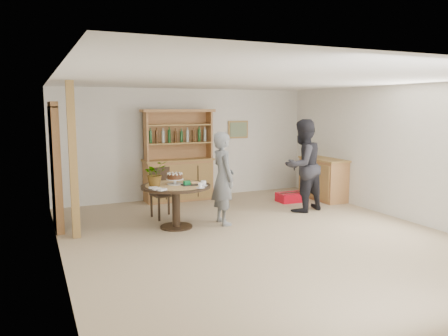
% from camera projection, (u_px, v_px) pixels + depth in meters
% --- Properties ---
extents(ground, '(7.00, 7.00, 0.00)m').
position_uv_depth(ground, '(259.00, 237.00, 7.06)').
color(ground, tan).
rests_on(ground, ground).
extents(room_shell, '(6.04, 7.04, 2.52)m').
position_uv_depth(room_shell, '(260.00, 130.00, 6.83)').
color(room_shell, white).
rests_on(room_shell, ground).
extents(doorway, '(0.13, 1.10, 2.18)m').
position_uv_depth(doorway, '(55.00, 164.00, 7.53)').
color(doorway, black).
rests_on(doorway, ground).
extents(pine_post, '(0.12, 0.12, 2.50)m').
position_uv_depth(pine_post, '(73.00, 161.00, 6.88)').
color(pine_post, '#AF8049').
rests_on(pine_post, ground).
extents(hutch, '(1.62, 0.54, 2.04)m').
position_uv_depth(hutch, '(178.00, 170.00, 9.77)').
color(hutch, tan).
rests_on(hutch, ground).
extents(sideboard, '(0.54, 1.26, 0.94)m').
position_uv_depth(sideboard, '(323.00, 179.00, 9.91)').
color(sideboard, tan).
rests_on(sideboard, ground).
extents(dining_table, '(1.20, 1.20, 0.76)m').
position_uv_depth(dining_table, '(176.00, 194.00, 7.54)').
color(dining_table, black).
rests_on(dining_table, ground).
extents(dining_chair, '(0.47, 0.47, 0.95)m').
position_uv_depth(dining_chair, '(162.00, 189.00, 8.30)').
color(dining_chair, black).
rests_on(dining_chair, ground).
extents(birthday_cake, '(0.30, 0.30, 0.20)m').
position_uv_depth(birthday_cake, '(175.00, 177.00, 7.55)').
color(birthday_cake, white).
rests_on(birthday_cake, dining_table).
extents(flower_vase, '(0.47, 0.44, 0.42)m').
position_uv_depth(flower_vase, '(155.00, 174.00, 7.40)').
color(flower_vase, '#3F7233').
rests_on(flower_vase, dining_table).
extents(gift_tray, '(0.30, 0.20, 0.08)m').
position_uv_depth(gift_tray, '(190.00, 184.00, 7.49)').
color(gift_tray, black).
rests_on(gift_tray, dining_table).
extents(coffee_cup_a, '(0.15, 0.15, 0.09)m').
position_uv_depth(coffee_cup_a, '(203.00, 183.00, 7.43)').
color(coffee_cup_a, white).
rests_on(coffee_cup_a, dining_table).
extents(coffee_cup_b, '(0.15, 0.15, 0.08)m').
position_uv_depth(coffee_cup_b, '(200.00, 186.00, 7.23)').
color(coffee_cup_b, white).
rests_on(coffee_cup_b, dining_table).
extents(napkins, '(0.24, 0.33, 0.03)m').
position_uv_depth(napkins, '(158.00, 189.00, 7.07)').
color(napkins, white).
rests_on(napkins, dining_table).
extents(teen_boy, '(0.41, 0.62, 1.66)m').
position_uv_depth(teen_boy, '(223.00, 178.00, 7.77)').
color(teen_boy, slate).
rests_on(teen_boy, ground).
extents(adult_person, '(1.05, 0.91, 1.85)m').
position_uv_depth(adult_person, '(303.00, 166.00, 8.72)').
color(adult_person, black).
rests_on(adult_person, ground).
extents(red_suitcase, '(0.61, 0.42, 0.21)m').
position_uv_depth(red_suitcase, '(291.00, 197.00, 9.70)').
color(red_suitcase, red).
rests_on(red_suitcase, ground).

